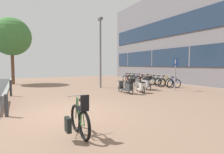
{
  "coord_description": "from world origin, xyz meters",
  "views": [
    {
      "loc": [
        -1.67,
        -6.61,
        1.79
      ],
      "look_at": [
        1.92,
        0.21,
        1.26
      ],
      "focal_mm": 28.8,
      "sensor_mm": 36.0,
      "label": 1
    }
  ],
  "objects_px": {
    "bicycle_rack_08": "(131,79)",
    "scooter_near": "(127,86)",
    "bicycle_rack_02": "(160,82)",
    "bicycle_rack_04": "(149,81)",
    "parking_sign": "(175,71)",
    "bicycle_rack_09": "(128,78)",
    "bollard_near": "(6,106)",
    "scooter_far": "(141,87)",
    "bicycle_rack_06": "(140,79)",
    "bicycle_rack_01": "(165,83)",
    "lamp_post": "(100,49)",
    "bicycle_rack_05": "(144,80)",
    "street_tree": "(12,37)",
    "bicycle_rack_00": "(174,84)",
    "bicycle_foreground": "(79,120)",
    "bicycle_rack_07": "(135,79)",
    "bollard_far": "(11,88)",
    "scooter_mid": "(145,83)",
    "bicycle_rack_03": "(155,81)"
  },
  "relations": [
    {
      "from": "bicycle_rack_08",
      "to": "scooter_near",
      "type": "xyz_separation_m",
      "value": [
        -4.47,
        -6.25,
        0.09
      ]
    },
    {
      "from": "street_tree",
      "to": "bollard_near",
      "type": "bearing_deg",
      "value": -89.92
    },
    {
      "from": "bicycle_rack_00",
      "to": "bicycle_rack_04",
      "type": "distance_m",
      "value": 2.82
    },
    {
      "from": "bicycle_rack_01",
      "to": "parking_sign",
      "type": "height_order",
      "value": "parking_sign"
    },
    {
      "from": "scooter_near",
      "to": "street_tree",
      "type": "height_order",
      "value": "street_tree"
    },
    {
      "from": "bicycle_rack_08",
      "to": "scooter_far",
      "type": "height_order",
      "value": "bicycle_rack_08"
    },
    {
      "from": "scooter_near",
      "to": "parking_sign",
      "type": "relative_size",
      "value": 0.76
    },
    {
      "from": "bicycle_rack_05",
      "to": "bicycle_rack_06",
      "type": "distance_m",
      "value": 0.72
    },
    {
      "from": "bicycle_rack_03",
      "to": "bicycle_rack_02",
      "type": "bearing_deg",
      "value": -96.86
    },
    {
      "from": "bicycle_rack_00",
      "to": "bicycle_rack_04",
      "type": "relative_size",
      "value": 0.98
    },
    {
      "from": "bollard_near",
      "to": "bollard_far",
      "type": "xyz_separation_m",
      "value": [
        0.0,
        4.61,
        0.07
      ]
    },
    {
      "from": "bicycle_rack_01",
      "to": "bicycle_rack_02",
      "type": "xyz_separation_m",
      "value": [
        0.1,
        0.7,
        -0.01
      ]
    },
    {
      "from": "lamp_post",
      "to": "bicycle_rack_08",
      "type": "bearing_deg",
      "value": 30.91
    },
    {
      "from": "bicycle_rack_05",
      "to": "bollard_near",
      "type": "bearing_deg",
      "value": -149.3
    },
    {
      "from": "bicycle_rack_00",
      "to": "bicycle_rack_01",
      "type": "relative_size",
      "value": 0.95
    },
    {
      "from": "bicycle_rack_04",
      "to": "parking_sign",
      "type": "relative_size",
      "value": 0.61
    },
    {
      "from": "bicycle_rack_01",
      "to": "bollard_far",
      "type": "distance_m",
      "value": 10.94
    },
    {
      "from": "bicycle_foreground",
      "to": "bicycle_rack_02",
      "type": "distance_m",
      "value": 11.71
    },
    {
      "from": "scooter_far",
      "to": "parking_sign",
      "type": "height_order",
      "value": "parking_sign"
    },
    {
      "from": "parking_sign",
      "to": "bicycle_rack_00",
      "type": "bearing_deg",
      "value": 45.21
    },
    {
      "from": "bicycle_rack_09",
      "to": "parking_sign",
      "type": "bearing_deg",
      "value": -96.82
    },
    {
      "from": "bollard_near",
      "to": "bollard_far",
      "type": "height_order",
      "value": "bollard_far"
    },
    {
      "from": "bicycle_rack_00",
      "to": "bollard_near",
      "type": "relative_size",
      "value": 1.72
    },
    {
      "from": "bicycle_rack_09",
      "to": "bicycle_rack_02",
      "type": "bearing_deg",
      "value": -89.34
    },
    {
      "from": "bicycle_rack_02",
      "to": "lamp_post",
      "type": "xyz_separation_m",
      "value": [
        -4.89,
        1.36,
        2.67
      ]
    },
    {
      "from": "scooter_far",
      "to": "bicycle_foreground",
      "type": "bearing_deg",
      "value": -138.71
    },
    {
      "from": "bicycle_rack_03",
      "to": "bollard_near",
      "type": "distance_m",
      "value": 12.19
    },
    {
      "from": "bollard_near",
      "to": "bicycle_rack_05",
      "type": "bearing_deg",
      "value": 30.7
    },
    {
      "from": "scooter_far",
      "to": "bicycle_rack_08",
      "type": "bearing_deg",
      "value": 61.22
    },
    {
      "from": "lamp_post",
      "to": "scooter_far",
      "type": "bearing_deg",
      "value": -69.92
    },
    {
      "from": "bicycle_rack_04",
      "to": "bollard_far",
      "type": "distance_m",
      "value": 11.05
    },
    {
      "from": "bicycle_rack_06",
      "to": "parking_sign",
      "type": "height_order",
      "value": "parking_sign"
    },
    {
      "from": "bicycle_rack_04",
      "to": "scooter_far",
      "type": "distance_m",
      "value": 5.06
    },
    {
      "from": "bicycle_rack_08",
      "to": "scooter_near",
      "type": "distance_m",
      "value": 7.68
    },
    {
      "from": "bicycle_rack_02",
      "to": "bollard_near",
      "type": "height_order",
      "value": "bicycle_rack_02"
    },
    {
      "from": "scooter_far",
      "to": "street_tree",
      "type": "relative_size",
      "value": 0.26
    },
    {
      "from": "scooter_mid",
      "to": "parking_sign",
      "type": "xyz_separation_m",
      "value": [
        1.6,
        -1.33,
        0.93
      ]
    },
    {
      "from": "bicycle_rack_02",
      "to": "bollard_far",
      "type": "height_order",
      "value": "bicycle_rack_02"
    },
    {
      "from": "bicycle_rack_00",
      "to": "street_tree",
      "type": "relative_size",
      "value": 0.22
    },
    {
      "from": "bicycle_rack_02",
      "to": "bicycle_rack_00",
      "type": "bearing_deg",
      "value": -84.97
    },
    {
      "from": "bicycle_rack_06",
      "to": "bicycle_rack_01",
      "type": "bearing_deg",
      "value": -92.47
    },
    {
      "from": "bicycle_rack_03",
      "to": "bicycle_rack_08",
      "type": "height_order",
      "value": "bicycle_rack_08"
    },
    {
      "from": "bicycle_rack_02",
      "to": "bicycle_rack_07",
      "type": "distance_m",
      "value": 3.52
    },
    {
      "from": "bicycle_rack_02",
      "to": "parking_sign",
      "type": "bearing_deg",
      "value": -110.8
    },
    {
      "from": "bicycle_rack_00",
      "to": "bollard_far",
      "type": "bearing_deg",
      "value": 171.6
    },
    {
      "from": "bicycle_rack_09",
      "to": "bollard_near",
      "type": "bearing_deg",
      "value": -139.65
    },
    {
      "from": "bicycle_rack_08",
      "to": "street_tree",
      "type": "bearing_deg",
      "value": 163.05
    },
    {
      "from": "bicycle_rack_00",
      "to": "bicycle_rack_06",
      "type": "relative_size",
      "value": 0.96
    },
    {
      "from": "bicycle_rack_00",
      "to": "scooter_mid",
      "type": "relative_size",
      "value": 0.72
    },
    {
      "from": "bicycle_rack_02",
      "to": "bicycle_rack_04",
      "type": "height_order",
      "value": "bicycle_rack_04"
    }
  ]
}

